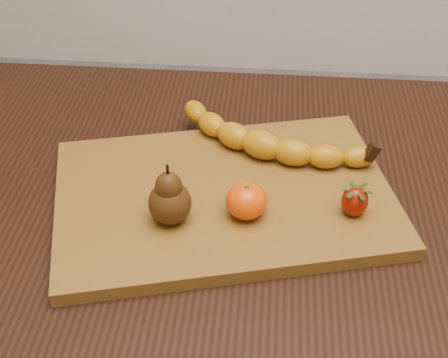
# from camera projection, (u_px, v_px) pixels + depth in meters

# --- Properties ---
(table) EXTENTS (1.00, 0.70, 0.76)m
(table) POSITION_uv_depth(u_px,v_px,m) (249.00, 249.00, 0.92)
(table) COLOR black
(table) RESTS_ON ground
(cutting_board) EXTENTS (0.51, 0.40, 0.02)m
(cutting_board) POSITION_uv_depth(u_px,v_px,m) (224.00, 196.00, 0.85)
(cutting_board) COLOR brown
(cutting_board) RESTS_ON table
(banana) EXTENTS (0.27, 0.16, 0.04)m
(banana) POSITION_uv_depth(u_px,v_px,m) (262.00, 145.00, 0.89)
(banana) COLOR #C08009
(banana) RESTS_ON cutting_board
(pear) EXTENTS (0.06, 0.06, 0.09)m
(pear) POSITION_uv_depth(u_px,v_px,m) (169.00, 193.00, 0.77)
(pear) COLOR #43240A
(pear) RESTS_ON cutting_board
(mandarin) EXTENTS (0.06, 0.06, 0.05)m
(mandarin) POSITION_uv_depth(u_px,v_px,m) (246.00, 201.00, 0.79)
(mandarin) COLOR #F54702
(mandarin) RESTS_ON cutting_board
(strawberry) EXTENTS (0.04, 0.04, 0.04)m
(strawberry) POSITION_uv_depth(u_px,v_px,m) (355.00, 200.00, 0.79)
(strawberry) COLOR #901103
(strawberry) RESTS_ON cutting_board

